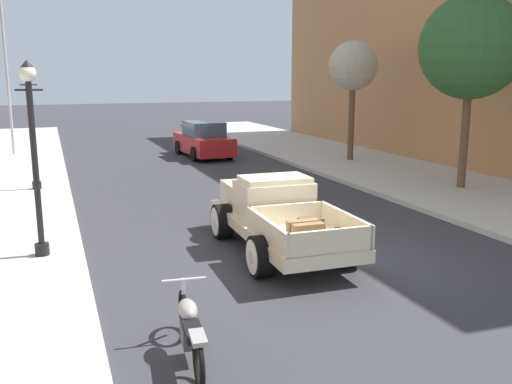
# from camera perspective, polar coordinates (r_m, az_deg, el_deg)

# --- Properties ---
(ground_plane) EXTENTS (140.00, 140.00, 0.00)m
(ground_plane) POSITION_cam_1_polar(r_m,az_deg,el_deg) (11.63, 6.03, -6.69)
(ground_plane) COLOR #333338
(hotrod_truck_cream) EXTENTS (2.29, 4.98, 1.58)m
(hotrod_truck_cream) POSITION_cam_1_polar(r_m,az_deg,el_deg) (11.97, 2.02, -2.32)
(hotrod_truck_cream) COLOR beige
(hotrod_truck_cream) RESTS_ON ground
(motorcycle_parked) EXTENTS (0.62, 2.12, 0.93)m
(motorcycle_parked) POSITION_cam_1_polar(r_m,az_deg,el_deg) (7.51, -6.85, -13.82)
(motorcycle_parked) COLOR black
(motorcycle_parked) RESTS_ON ground
(car_background_red) EXTENTS (2.04, 4.39, 1.65)m
(car_background_red) POSITION_cam_1_polar(r_m,az_deg,el_deg) (25.87, -5.48, 5.34)
(car_background_red) COLOR #AD1E1E
(car_background_red) RESTS_ON ground
(street_lamp_near) EXTENTS (0.50, 0.32, 3.85)m
(street_lamp_near) POSITION_cam_1_polar(r_m,az_deg,el_deg) (11.55, -22.08, 4.53)
(street_lamp_near) COLOR black
(street_lamp_near) RESTS_ON sidewalk_left
(street_lamp_far) EXTENTS (0.50, 0.32, 3.85)m
(street_lamp_far) POSITION_cam_1_polar(r_m,az_deg,el_deg) (18.76, -22.26, 7.02)
(street_lamp_far) COLOR black
(street_lamp_far) RESTS_ON sidewalk_left
(flagpole) EXTENTS (1.74, 0.16, 9.16)m
(flagpole) POSITION_cam_1_polar(r_m,az_deg,el_deg) (28.09, -24.29, 15.12)
(flagpole) COLOR #B2B2B7
(flagpole) RESTS_ON sidewalk_left
(street_tree_nearest) EXTENTS (3.24, 3.24, 6.06)m
(street_tree_nearest) POSITION_cam_1_polar(r_m,az_deg,el_deg) (18.88, 21.44, 13.77)
(street_tree_nearest) COLOR brown
(street_tree_nearest) RESTS_ON sidewalk_right
(street_tree_second) EXTENTS (2.07, 2.07, 5.03)m
(street_tree_second) POSITION_cam_1_polar(r_m,az_deg,el_deg) (24.09, 10.05, 12.64)
(street_tree_second) COLOR brown
(street_tree_second) RESTS_ON sidewalk_right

